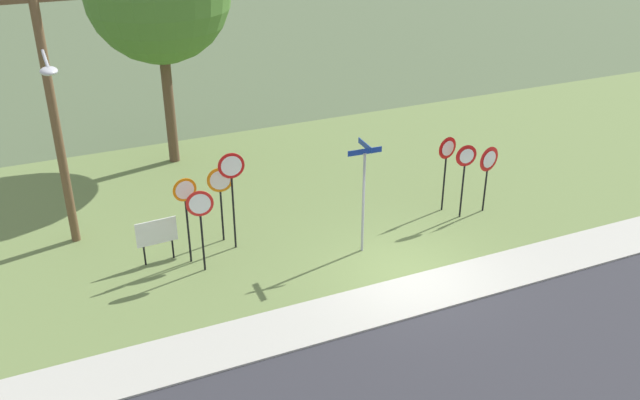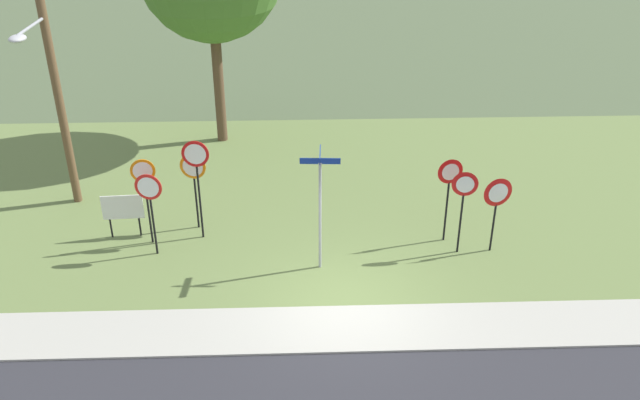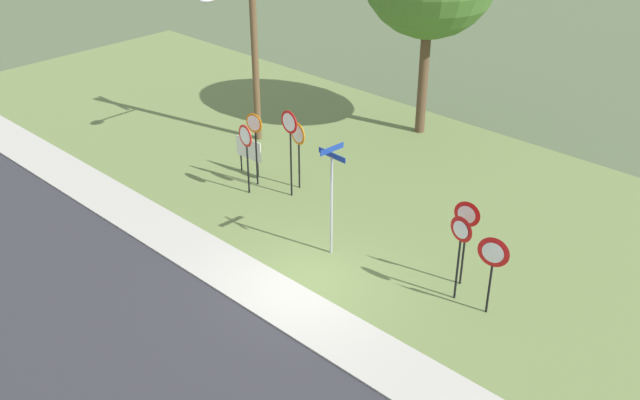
% 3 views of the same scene
% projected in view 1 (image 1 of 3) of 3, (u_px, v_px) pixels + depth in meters
% --- Properties ---
extents(ground_plane, '(160.00, 160.00, 0.00)m').
position_uv_depth(ground_plane, '(409.00, 277.00, 17.78)').
color(ground_plane, '#4C5B3D').
extents(road_asphalt, '(44.00, 6.40, 0.01)m').
position_uv_depth(road_asphalt, '(531.00, 394.00, 13.85)').
color(road_asphalt, '#2D2D33').
rests_on(road_asphalt, ground_plane).
extents(sidewalk_strip, '(44.00, 1.60, 0.06)m').
position_uv_depth(sidewalk_strip, '(425.00, 292.00, 17.11)').
color(sidewalk_strip, '#ADAA9E').
rests_on(sidewalk_strip, ground_plane).
extents(grass_median, '(44.00, 12.00, 0.04)m').
position_uv_depth(grass_median, '(316.00, 187.00, 22.69)').
color(grass_median, olive).
rests_on(grass_median, ground_plane).
extents(stop_sign_near_left, '(0.63, 0.12, 2.47)m').
position_uv_depth(stop_sign_near_left, '(186.00, 203.00, 17.62)').
color(stop_sign_near_left, black).
rests_on(stop_sign_near_left, grass_median).
extents(stop_sign_near_right, '(0.72, 0.12, 2.86)m').
position_uv_depth(stop_sign_near_right, '(232.00, 180.00, 18.15)').
color(stop_sign_near_right, black).
rests_on(stop_sign_near_right, grass_median).
extents(stop_sign_far_left, '(0.70, 0.14, 2.32)m').
position_uv_depth(stop_sign_far_left, '(201.00, 214.00, 17.27)').
color(stop_sign_far_left, black).
rests_on(stop_sign_far_left, grass_median).
extents(stop_sign_far_center, '(0.71, 0.14, 2.25)m').
position_uv_depth(stop_sign_far_center, '(220.00, 189.00, 18.72)').
color(stop_sign_far_center, black).
rests_on(stop_sign_far_center, grass_median).
extents(yield_sign_near_left, '(0.77, 0.18, 2.12)m').
position_uv_depth(yield_sign_near_left, '(489.00, 164.00, 20.40)').
color(yield_sign_near_left, black).
rests_on(yield_sign_near_left, grass_median).
extents(yield_sign_near_right, '(0.66, 0.13, 2.34)m').
position_uv_depth(yield_sign_near_right, '(465.00, 165.00, 19.97)').
color(yield_sign_near_right, black).
rests_on(yield_sign_near_right, grass_median).
extents(yield_sign_far_left, '(0.68, 0.14, 2.41)m').
position_uv_depth(yield_sign_far_left, '(447.00, 157.00, 20.36)').
color(yield_sign_far_left, black).
rests_on(yield_sign_far_left, grass_median).
extents(street_name_post, '(0.96, 0.82, 3.20)m').
position_uv_depth(street_name_post, '(364.00, 189.00, 18.11)').
color(street_name_post, '#9EA0A8').
rests_on(street_name_post, grass_median).
extents(utility_pole, '(2.10, 2.31, 7.58)m').
position_uv_depth(utility_pole, '(52.00, 103.00, 17.51)').
color(utility_pole, brown).
rests_on(utility_pole, grass_median).
extents(notice_board, '(1.10, 0.10, 1.25)m').
position_uv_depth(notice_board, '(157.00, 234.00, 18.05)').
color(notice_board, black).
rests_on(notice_board, grass_median).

